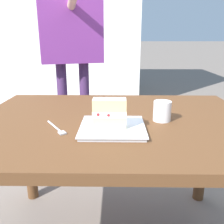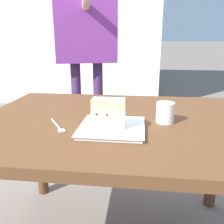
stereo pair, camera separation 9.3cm
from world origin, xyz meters
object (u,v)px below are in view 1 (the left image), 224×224
Objects in this scene: patio_table at (115,139)px; dessert_fork at (56,128)px; dessert_plate at (112,128)px; coffee_cup at (162,111)px; diner_person at (70,25)px; cake_slice at (109,113)px.

dessert_fork is at bearing 30.30° from patio_table.
dessert_plate is (0.01, 0.14, 0.11)m from patio_table.
coffee_cup is (-0.21, -0.11, 0.04)m from dessert_plate.
dessert_fork is 0.09× the size of diner_person.
cake_slice is at bearing 106.81° from diner_person.
dessert_plate is 0.15× the size of diner_person.
dessert_plate is 0.24m from coffee_cup.
dessert_plate is at bearing 107.62° from diner_person.
diner_person is (0.34, -0.90, 0.53)m from patio_table.
cake_slice is 0.07× the size of diner_person.
diner_person is (0.11, -1.04, 0.43)m from dessert_fork.
dessert_plate is at bearing 27.96° from coffee_cup.
dessert_plate is 1.97× the size of cake_slice.
diner_person is at bearing -72.38° from dessert_plate.
dessert_plate is 1.67× the size of dessert_fork.
diner_person reaches higher than coffee_cup.
dessert_plate is 1.17m from diner_person.
coffee_cup is 0.05× the size of diner_person.
cake_slice reaches higher than dessert_fork.
dessert_fork is at bearing 14.42° from coffee_cup.
coffee_cup is at bearing 120.32° from diner_person.
patio_table is 0.17m from dessert_plate.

